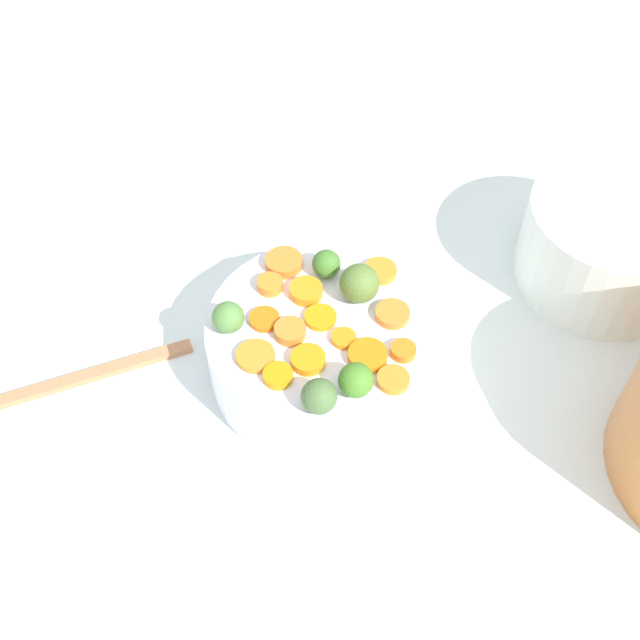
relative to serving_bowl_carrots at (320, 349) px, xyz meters
name	(u,v)px	position (x,y,z in m)	size (l,w,h in m)	color
tabletop	(337,400)	(0.04, 0.00, -0.05)	(2.40, 2.40, 0.02)	white
serving_bowl_carrots	(320,349)	(0.00, 0.00, 0.00)	(0.24, 0.24, 0.08)	white
carrot_slice_0	(308,360)	(0.04, -0.03, 0.04)	(0.03, 0.03, 0.01)	orange
carrot_slice_1	(368,356)	(0.05, 0.03, 0.04)	(0.04, 0.04, 0.01)	orange
carrot_slice_2	(318,318)	(-0.01, 0.00, 0.04)	(0.03, 0.03, 0.01)	orange
carrot_slice_3	(270,285)	(-0.07, -0.03, 0.04)	(0.03, 0.03, 0.01)	orange
carrot_slice_4	(393,380)	(0.09, 0.04, 0.04)	(0.03, 0.03, 0.01)	orange
carrot_slice_5	(284,262)	(-0.09, 0.00, 0.04)	(0.04, 0.04, 0.01)	orange
carrot_slice_6	(256,356)	(0.01, -0.07, 0.04)	(0.04, 0.04, 0.01)	orange
carrot_slice_7	(393,314)	(0.02, 0.07, 0.04)	(0.03, 0.03, 0.01)	orange
carrot_slice_8	(278,376)	(0.04, -0.06, 0.04)	(0.03, 0.03, 0.01)	orange
carrot_slice_9	(305,291)	(-0.04, 0.00, 0.04)	(0.03, 0.03, 0.01)	orange
carrot_slice_10	(344,338)	(0.03, 0.01, 0.04)	(0.02, 0.02, 0.01)	orange
carrot_slice_11	(290,331)	(0.00, -0.03, 0.04)	(0.03, 0.03, 0.01)	orange
carrot_slice_12	(380,271)	(-0.04, 0.09, 0.04)	(0.03, 0.03, 0.01)	orange
carrot_slice_13	(264,319)	(-0.03, -0.05, 0.04)	(0.03, 0.03, 0.01)	orange
carrot_slice_14	(403,351)	(0.06, 0.06, 0.04)	(0.02, 0.02, 0.01)	orange
brussels_sprout_0	(319,396)	(0.09, -0.04, 0.05)	(0.03, 0.03, 0.03)	#4C6C3A
brussels_sprout_1	(356,380)	(0.08, 0.00, 0.05)	(0.03, 0.03, 0.03)	#488028
brussels_sprout_2	(228,317)	(-0.04, -0.08, 0.05)	(0.03, 0.03, 0.03)	#548540
brussels_sprout_3	(359,283)	(-0.02, 0.05, 0.06)	(0.04, 0.04, 0.04)	#587634
brussels_sprout_4	(326,264)	(-0.06, 0.03, 0.05)	(0.03, 0.03, 0.03)	#42792D
casserole_dish	(610,244)	(0.01, 0.35, 0.02)	(0.20, 0.20, 0.11)	white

